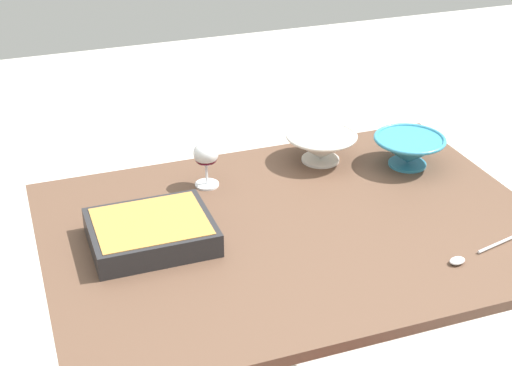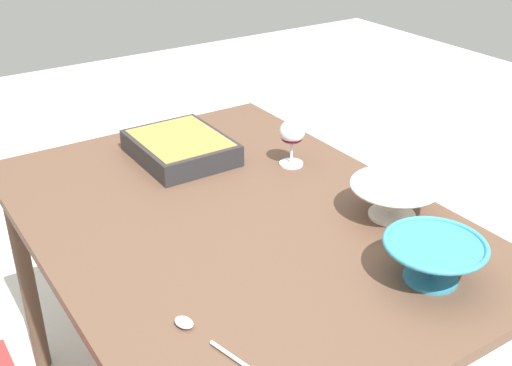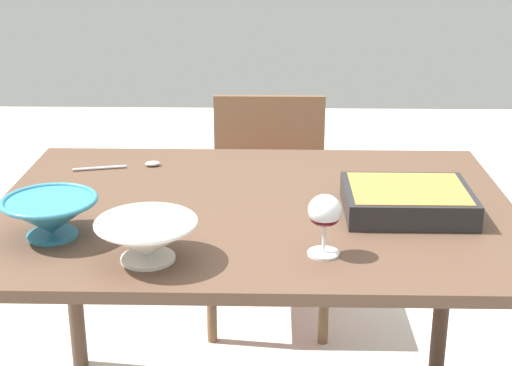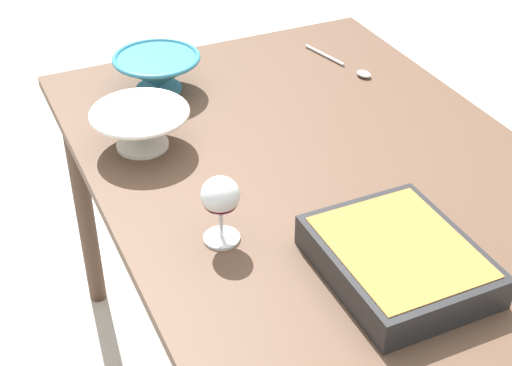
{
  "view_description": "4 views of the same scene",
  "coord_description": "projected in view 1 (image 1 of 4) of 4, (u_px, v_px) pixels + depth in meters",
  "views": [
    {
      "loc": [
        0.68,
        1.58,
        1.82
      ],
      "look_at": [
        0.07,
        -0.1,
        0.85
      ],
      "focal_mm": 52.64,
      "sensor_mm": 36.0,
      "label": 1
    },
    {
      "loc": [
        -1.19,
        0.72,
        1.58
      ],
      "look_at": [
        0.06,
        -0.1,
        0.8
      ],
      "focal_mm": 44.47,
      "sensor_mm": 36.0,
      "label": 2
    },
    {
      "loc": [
        0.05,
        -1.82,
        1.48
      ],
      "look_at": [
        0.01,
        -0.09,
        0.86
      ],
      "focal_mm": 53.47,
      "sensor_mm": 36.0,
      "label": 3
    },
    {
      "loc": [
        1.21,
        -0.7,
        1.69
      ],
      "look_at": [
        0.05,
        -0.17,
        0.79
      ],
      "focal_mm": 53.48,
      "sensor_mm": 36.0,
      "label": 4
    }
  ],
  "objects": [
    {
      "name": "dining_table",
      "position": [
        294.0,
        250.0,
        2.06
      ],
      "size": [
        1.33,
        0.95,
        0.76
      ],
      "color": "brown",
      "rests_on": "ground_plane"
    },
    {
      "name": "wine_glass",
      "position": [
        206.0,
        157.0,
        2.17
      ],
      "size": [
        0.07,
        0.07,
        0.14
      ],
      "color": "white",
      "rests_on": "dining_table"
    },
    {
      "name": "casserole_dish",
      "position": [
        151.0,
        231.0,
        1.92
      ],
      "size": [
        0.31,
        0.25,
        0.07
      ],
      "color": "#262628",
      "rests_on": "dining_table"
    },
    {
      "name": "mixing_bowl",
      "position": [
        409.0,
        150.0,
        2.3
      ],
      "size": [
        0.22,
        0.22,
        0.1
      ],
      "color": "teal",
      "rests_on": "dining_table"
    },
    {
      "name": "small_bowl",
      "position": [
        321.0,
        146.0,
        2.33
      ],
      "size": [
        0.22,
        0.22,
        0.09
      ],
      "color": "white",
      "rests_on": "dining_table"
    },
    {
      "name": "serving_spoon",
      "position": [
        472.0,
        254.0,
        1.88
      ],
      "size": [
        0.25,
        0.08,
        0.01
      ],
      "color": "silver",
      "rests_on": "dining_table"
    }
  ]
}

